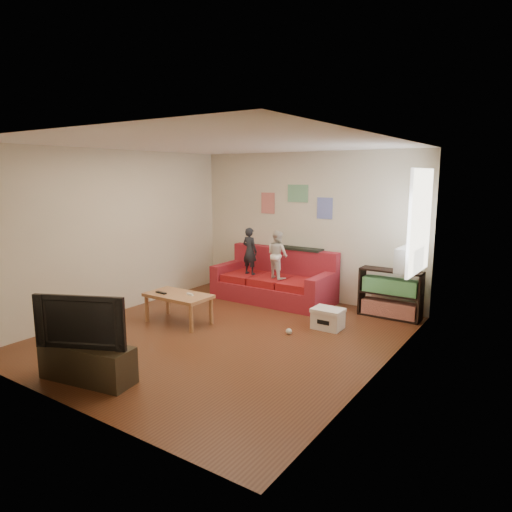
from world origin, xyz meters
The scene contains 17 objects.
room_shell centered at (0.00, 0.00, 1.35)m, with size 4.52×5.02×2.72m.
sofa centered at (-0.40, 2.05, 0.32)m, with size 2.20×1.01×0.97m.
child_a centered at (-0.86, 1.87, 0.90)m, with size 0.32×0.21×0.87m, color black.
child_b centered at (-0.26, 1.87, 0.89)m, with size 0.42×0.33×0.86m, color silver.
coffee_table centered at (-0.96, 0.06, 0.40)m, with size 1.03×0.57×0.46m.
remote centered at (-1.21, -0.06, 0.48)m, with size 0.21×0.05×0.02m, color black.
game_controller centered at (-0.76, 0.11, 0.48)m, with size 0.13×0.04×0.03m, color white.
bookshelf centered at (1.70, 2.17, 0.35)m, with size 0.99×0.30×0.79m.
window centered at (2.22, 1.65, 1.64)m, with size 0.04×1.08×1.48m, color white.
ac_unit centered at (2.10, 1.65, 1.08)m, with size 0.28×0.55×0.35m, color #B7B2A3.
artwork_left centered at (-0.85, 2.48, 1.75)m, with size 0.30×0.01×0.40m, color #D87266.
artwork_center centered at (-0.20, 2.48, 1.95)m, with size 0.42×0.01×0.32m, color #72B27F.
artwork_right centered at (0.35, 2.48, 1.70)m, with size 0.30×0.01×0.38m, color #727FCC.
file_box centered at (1.10, 1.11, 0.16)m, with size 0.45×0.35×0.31m.
tv_stand centered at (-0.40, -2.02, 0.21)m, with size 1.11×0.37×0.42m, color #32281A.
television centered at (-0.40, -2.02, 0.72)m, with size 1.04×0.14×0.60m, color black.
tissue centered at (0.74, 0.55, 0.05)m, with size 0.09×0.09×0.09m, color beige.
Camera 1 is at (3.86, -4.98, 2.30)m, focal length 32.00 mm.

